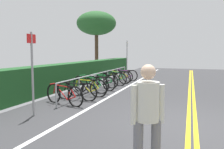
{
  "coord_description": "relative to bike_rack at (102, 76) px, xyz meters",
  "views": [
    {
      "loc": [
        -5.83,
        0.08,
        1.77
      ],
      "look_at": [
        3.0,
        3.01,
        0.85
      ],
      "focal_mm": 38.03,
      "sensor_mm": 36.0,
      "label": 1
    }
  ],
  "objects": [
    {
      "name": "bicycle_7",
      "position": [
        1.98,
        -0.1,
        -0.26
      ],
      "size": [
        0.46,
        1.68,
        0.74
      ],
      "color": "black",
      "rests_on": "ground_plane"
    },
    {
      "name": "bicycle_3",
      "position": [
        -1.18,
        0.07,
        -0.24
      ],
      "size": [
        0.46,
        1.76,
        0.77
      ],
      "color": "black",
      "rests_on": "ground_plane"
    },
    {
      "name": "tree_mid",
      "position": [
        8.38,
        3.67,
        3.46
      ],
      "size": [
        3.31,
        3.31,
        5.09
      ],
      "color": "#473323",
      "rests_on": "ground_plane"
    },
    {
      "name": "bicycle_9",
      "position": [
        3.53,
        -0.14,
        -0.28
      ],
      "size": [
        0.55,
        1.71,
        0.7
      ],
      "color": "black",
      "rests_on": "ground_plane"
    },
    {
      "name": "bicycle_0",
      "position": [
        -3.55,
        -0.0,
        -0.27
      ],
      "size": [
        0.65,
        1.68,
        0.72
      ],
      "color": "black",
      "rests_on": "ground_plane"
    },
    {
      "name": "sign_post_near",
      "position": [
        -5.01,
        0.11,
        0.77
      ],
      "size": [
        0.36,
        0.06,
        2.28
      ],
      "color": "gray",
      "rests_on": "ground_plane"
    },
    {
      "name": "centre_line_yellow_outer",
      "position": [
        -4.57,
        -3.94,
        -0.6
      ],
      "size": [
        34.36,
        0.1,
        0.0
      ],
      "primitive_type": "cube",
      "color": "gold",
      "rests_on": "ground_plane"
    },
    {
      "name": "bicycle_8",
      "position": [
        2.74,
        -0.01,
        -0.29
      ],
      "size": [
        0.46,
        1.74,
        0.68
      ],
      "color": "black",
      "rests_on": "ground_plane"
    },
    {
      "name": "bicycle_1",
      "position": [
        -2.76,
        -0.05,
        -0.28
      ],
      "size": [
        0.46,
        1.7,
        0.7
      ],
      "color": "black",
      "rests_on": "ground_plane"
    },
    {
      "name": "ground_plane",
      "position": [
        -4.57,
        -4.02,
        -0.63
      ],
      "size": [
        38.18,
        10.35,
        0.05
      ],
      "primitive_type": "cube",
      "color": "#353538"
    },
    {
      "name": "bike_lane_stripe_white",
      "position": [
        -4.57,
        -0.99,
        -0.6
      ],
      "size": [
        34.36,
        0.12,
        0.0
      ],
      "primitive_type": "cube",
      "color": "white",
      "rests_on": "ground_plane"
    },
    {
      "name": "centre_line_yellow_inner",
      "position": [
        -4.57,
        -4.1,
        -0.6
      ],
      "size": [
        34.36,
        0.1,
        0.0
      ],
      "primitive_type": "cube",
      "color": "gold",
      "rests_on": "ground_plane"
    },
    {
      "name": "pedestrian",
      "position": [
        -7.14,
        -3.39,
        0.3
      ],
      "size": [
        0.32,
        0.44,
        1.59
      ],
      "color": "slate",
      "rests_on": "ground_plane"
    },
    {
      "name": "bicycle_2",
      "position": [
        -2.01,
        -0.12,
        -0.25
      ],
      "size": [
        0.46,
        1.71,
        0.75
      ],
      "color": "black",
      "rests_on": "ground_plane"
    },
    {
      "name": "bicycle_6",
      "position": [
        1.19,
        -0.04,
        -0.26
      ],
      "size": [
        0.46,
        1.73,
        0.73
      ],
      "color": "black",
      "rests_on": "ground_plane"
    },
    {
      "name": "hedge_backdrop",
      "position": [
        1.5,
        1.83,
        -0.02
      ],
      "size": [
        17.07,
        0.85,
        1.17
      ],
      "primitive_type": "cube",
      "color": "#1C4C21",
      "rests_on": "ground_plane"
    },
    {
      "name": "bike_rack",
      "position": [
        0.0,
        0.0,
        0.0
      ],
      "size": [
        8.12,
        0.05,
        0.79
      ],
      "color": "#9EA0A5",
      "rests_on": "ground_plane"
    },
    {
      "name": "bicycle_4",
      "position": [
        -0.38,
        -0.06,
        -0.29
      ],
      "size": [
        0.55,
        1.6,
        0.69
      ],
      "color": "black",
      "rests_on": "ground_plane"
    },
    {
      "name": "bicycle_5",
      "position": [
        0.41,
        0.11,
        -0.28
      ],
      "size": [
        0.48,
        1.68,
        0.7
      ],
      "color": "black",
      "rests_on": "ground_plane"
    },
    {
      "name": "sign_post_far",
      "position": [
        5.18,
        0.16,
        0.87
      ],
      "size": [
        0.36,
        0.06,
        2.47
      ],
      "color": "gray",
      "rests_on": "ground_plane"
    }
  ]
}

